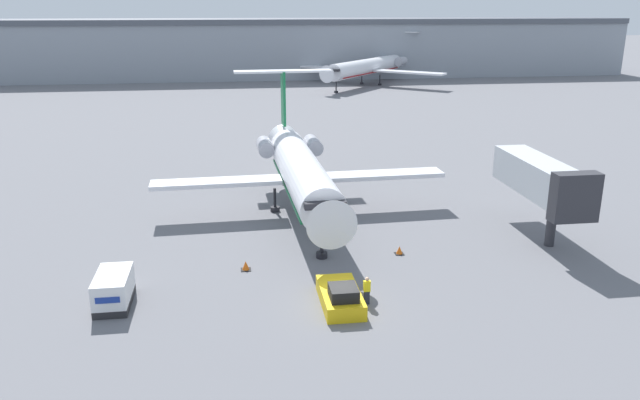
% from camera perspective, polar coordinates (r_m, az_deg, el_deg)
% --- Properties ---
extents(ground_plane, '(600.00, 600.00, 0.00)m').
position_cam_1_polar(ground_plane, '(36.93, 2.08, -9.83)').
color(ground_plane, slate).
extents(terminal_building, '(180.00, 16.80, 13.57)m').
position_cam_1_polar(terminal_building, '(152.72, -6.08, 13.62)').
color(terminal_building, '#8C939E').
rests_on(terminal_building, ground).
extents(airplane_main, '(24.64, 26.58, 10.75)m').
position_cam_1_polar(airplane_main, '(51.81, -1.75, 2.74)').
color(airplane_main, white).
rests_on(airplane_main, ground).
extents(pushback_tug, '(2.26, 4.79, 1.61)m').
position_cam_1_polar(pushback_tug, '(37.01, 1.89, -8.77)').
color(pushback_tug, yellow).
rests_on(pushback_tug, ground).
extents(luggage_cart, '(1.92, 3.72, 1.94)m').
position_cam_1_polar(luggage_cart, '(38.79, -18.36, -7.78)').
color(luggage_cart, '#232326').
rests_on(luggage_cart, ground).
extents(worker_near_tug, '(0.40, 0.24, 1.72)m').
position_cam_1_polar(worker_near_tug, '(37.07, 4.31, -8.20)').
color(worker_near_tug, '#232838').
rests_on(worker_near_tug, ground).
extents(traffic_cone_left, '(0.67, 0.67, 0.62)m').
position_cam_1_polar(traffic_cone_left, '(41.99, -6.81, -6.00)').
color(traffic_cone_left, black).
rests_on(traffic_cone_left, ground).
extents(traffic_cone_right, '(0.63, 0.63, 0.59)m').
position_cam_1_polar(traffic_cone_right, '(44.61, 7.27, -4.59)').
color(traffic_cone_right, black).
rests_on(traffic_cone_right, ground).
extents(airplane_parked_far_left, '(28.21, 30.58, 10.77)m').
position_cam_1_polar(airplane_parked_far_left, '(137.70, 4.50, 12.06)').
color(airplane_parked_far_left, white).
rests_on(airplane_parked_far_left, ground).
extents(jet_bridge, '(3.20, 11.07, 6.19)m').
position_cam_1_polar(jet_bridge, '(49.22, 19.64, 1.75)').
color(jet_bridge, '#2D2D33').
rests_on(jet_bridge, ground).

